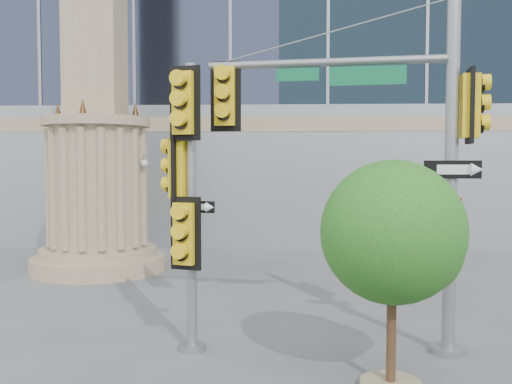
{
  "coord_description": "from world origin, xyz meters",
  "views": [
    {
      "loc": [
        0.1,
        -9.65,
        3.63
      ],
      "look_at": [
        -0.42,
        2.0,
        3.02
      ],
      "focal_mm": 40.0,
      "sensor_mm": 36.0,
      "label": 1
    }
  ],
  "objects": [
    {
      "name": "ground",
      "position": [
        0.0,
        0.0,
        0.0
      ],
      "size": [
        120.0,
        120.0,
        0.0
      ],
      "primitive_type": "plane",
      "color": "#545456",
      "rests_on": "ground"
    },
    {
      "name": "monument",
      "position": [
        -6.0,
        9.0,
        5.52
      ],
      "size": [
        4.4,
        4.4,
        16.6
      ],
      "color": "gray",
      "rests_on": "ground"
    },
    {
      "name": "main_signal_pole",
      "position": [
        2.08,
        1.31,
        4.13
      ],
      "size": [
        5.13,
        1.21,
        6.66
      ],
      "rotation": [
        0.0,
        0.0,
        -0.15
      ],
      "color": "slate",
      "rests_on": "ground"
    },
    {
      "name": "secondary_signal_pole",
      "position": [
        -1.7,
        1.0,
        3.22
      ],
      "size": [
        0.95,
        0.87,
        5.48
      ],
      "rotation": [
        0.0,
        0.0,
        -0.31
      ],
      "color": "slate",
      "rests_on": "ground"
    },
    {
      "name": "street_tree",
      "position": [
        1.92,
        -0.54,
        2.42
      ],
      "size": [
        2.36,
        2.3,
        3.67
      ],
      "color": "gray",
      "rests_on": "ground"
    }
  ]
}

